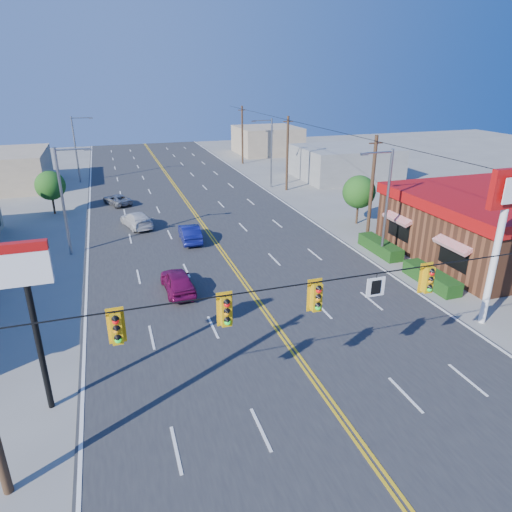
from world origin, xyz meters
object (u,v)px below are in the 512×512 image
object	(u,v)px
car_magenta	(178,282)
pizza_hut_sign	(29,294)
car_white	(137,220)
car_blue	(190,234)
kfc_pylon	(503,217)
car_silver	(117,200)
signal_span	(343,306)
kfc	(503,223)

from	to	relation	value
car_magenta	pizza_hut_sign	bearing A→B (deg)	50.49
car_magenta	car_white	size ratio (longest dim) A/B	0.91
car_blue	car_white	distance (m)	6.43
kfc_pylon	car_silver	bearing A→B (deg)	119.92
signal_span	car_white	bearing A→B (deg)	101.63
car_silver	car_magenta	bearing A→B (deg)	74.20
car_blue	car_silver	world-z (taller)	car_blue
kfc_pylon	car_white	world-z (taller)	kfc_pylon
kfc_pylon	car_blue	bearing A→B (deg)	125.79
car_magenta	car_silver	distance (m)	22.58
pizza_hut_sign	car_silver	size ratio (longest dim) A/B	1.76
kfc_pylon	pizza_hut_sign	world-z (taller)	kfc_pylon
signal_span	pizza_hut_sign	distance (m)	11.60
kfc	car_silver	bearing A→B (deg)	139.10
pizza_hut_sign	kfc	bearing A→B (deg)	14.52
signal_span	car_blue	bearing A→B (deg)	94.61
signal_span	kfc_pylon	world-z (taller)	signal_span
signal_span	car_magenta	distance (m)	14.20
signal_span	pizza_hut_sign	bearing A→B (deg)	159.81
car_white	car_silver	distance (m)	8.37
kfc_pylon	pizza_hut_sign	size ratio (longest dim) A/B	1.24
signal_span	pizza_hut_sign	size ratio (longest dim) A/B	3.55
signal_span	kfc_pylon	xyz separation A→B (m)	(11.12, 4.00, 1.16)
car_silver	signal_span	bearing A→B (deg)	78.37
car_magenta	car_white	bearing A→B (deg)	-87.07
pizza_hut_sign	car_white	size ratio (longest dim) A/B	1.50
kfc	pizza_hut_sign	bearing A→B (deg)	-165.48
pizza_hut_sign	kfc_pylon	bearing A→B (deg)	0.00
signal_span	car_blue	distance (m)	22.34
signal_span	kfc_pylon	bearing A→B (deg)	19.78
kfc	car_silver	distance (m)	35.67
kfc	kfc_pylon	xyz separation A→B (m)	(-8.90, -8.00, 3.66)
car_blue	signal_span	bearing A→B (deg)	96.62
kfc	car_magenta	size ratio (longest dim) A/B	3.92
signal_span	car_blue	world-z (taller)	signal_span
signal_span	car_blue	xyz separation A→B (m)	(-1.77, 21.87, -4.19)
car_silver	car_blue	bearing A→B (deg)	88.23
car_blue	car_white	bearing A→B (deg)	-51.71
car_magenta	kfc_pylon	bearing A→B (deg)	147.20
kfc_pylon	kfc	bearing A→B (deg)	41.95
car_silver	kfc_pylon	bearing A→B (deg)	97.22
kfc	pizza_hut_sign	distance (m)	32.04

